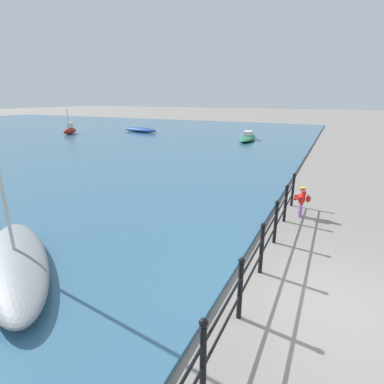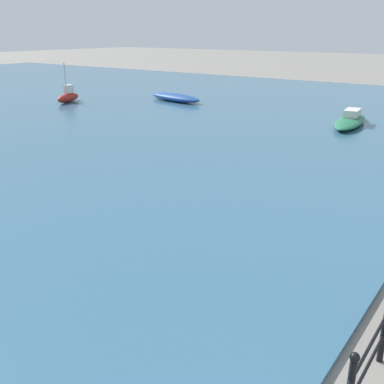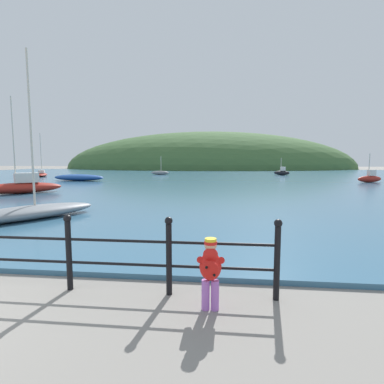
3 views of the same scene
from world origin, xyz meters
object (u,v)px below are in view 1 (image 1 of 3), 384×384
at_px(child_in_coat, 302,199).
at_px(boat_red_dinghy, 248,137).
at_px(boat_far_left, 140,130).
at_px(boat_white_sailboat, 70,130).
at_px(boat_far_right, 16,261).

relative_size(child_in_coat, boat_red_dinghy, 0.21).
distance_m(boat_far_left, boat_red_dinghy, 12.36).
bearing_deg(boat_far_left, boat_red_dinghy, -95.63).
relative_size(child_in_coat, boat_white_sailboat, 0.39).
xyz_separation_m(boat_far_right, boat_white_sailboat, (19.26, 18.99, 0.12)).
bearing_deg(boat_far_left, boat_white_sailboat, 129.69).
relative_size(boat_far_left, boat_red_dinghy, 0.99).
bearing_deg(child_in_coat, boat_far_left, 46.72).
bearing_deg(boat_far_right, boat_far_left, 29.44).
relative_size(boat_far_left, boat_white_sailboat, 1.88).
xyz_separation_m(child_in_coat, boat_white_sailboat, (12.98, 24.19, -0.13)).
bearing_deg(child_in_coat, boat_far_right, 140.40).
xyz_separation_m(boat_red_dinghy, boat_white_sailboat, (-3.38, 17.83, 0.13)).
xyz_separation_m(child_in_coat, boat_red_dinghy, (16.36, 6.36, -0.26)).
xyz_separation_m(child_in_coat, boat_far_right, (-6.28, 5.20, -0.25)).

